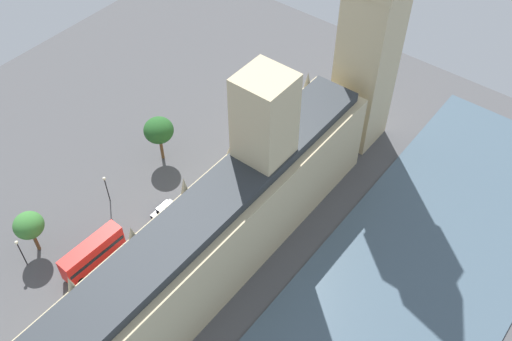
{
  "coord_description": "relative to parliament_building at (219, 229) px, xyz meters",
  "views": [
    {
      "loc": [
        -37.77,
        35.6,
        75.89
      ],
      "look_at": [
        1.0,
        -13.76,
        8.83
      ],
      "focal_mm": 41.16,
      "sensor_mm": 36.0,
      "label": 1
    }
  ],
  "objects": [
    {
      "name": "car_black_far_end",
      "position": [
        13.98,
        -1.78,
        -7.93
      ],
      "size": [
        1.92,
        4.56,
        1.74
      ],
      "rotation": [
        0.0,
        0.0,
        -0.02
      ],
      "color": "black",
      "rests_on": "ground"
    },
    {
      "name": "pedestrian_trailing",
      "position": [
        7.65,
        -20.18,
        -8.06
      ],
      "size": [
        0.64,
        0.7,
        1.68
      ],
      "rotation": [
        0.0,
        0.0,
        3.67
      ],
      "color": "#336B60",
      "rests_on": "ground"
    },
    {
      "name": "street_lamp_near_tower",
      "position": [
        23.69,
        18.55,
        -4.69
      ],
      "size": [
        0.56,
        0.56,
        5.85
      ],
      "color": "black",
      "rests_on": "ground"
    },
    {
      "name": "car_white_midblock",
      "position": [
        13.34,
        -22.18,
        -7.93
      ],
      "size": [
        2.06,
        4.06,
        1.74
      ],
      "rotation": [
        0.0,
        0.0,
        3.17
      ],
      "color": "silver",
      "rests_on": "ground"
    },
    {
      "name": "double_decker_bus_kerbside",
      "position": [
        15.51,
        11.84,
        -6.18
      ],
      "size": [
        2.93,
        10.58,
        4.75
      ],
      "rotation": [
        0.0,
        0.0,
        3.11
      ],
      "color": "red",
      "rests_on": "ground"
    },
    {
      "name": "ground_plane",
      "position": [
        1.99,
        1.43,
        -8.82
      ],
      "size": [
        135.59,
        135.59,
        0.0
      ],
      "primitive_type": "plane",
      "color": "#4C4C4F"
    },
    {
      "name": "street_lamp_corner",
      "position": [
        23.19,
        1.93,
        -4.7
      ],
      "size": [
        0.56,
        0.56,
        5.83
      ],
      "color": "black",
      "rests_on": "ground"
    },
    {
      "name": "parliament_building",
      "position": [
        0.0,
        0.0,
        0.0
      ],
      "size": [
        10.24,
        65.59,
        29.82
      ],
      "color": "#CCBA8E",
      "rests_on": "ground"
    },
    {
      "name": "plane_tree_leading",
      "position": [
        23.33,
        -10.97,
        -2.12
      ],
      "size": [
        5.23,
        5.23,
        8.97
      ],
      "color": "brown",
      "rests_on": "ground"
    },
    {
      "name": "plane_tree_under_trees",
      "position": [
        24.57,
        15.57,
        -2.92
      ],
      "size": [
        4.62,
        4.62,
        7.92
      ],
      "color": "brown",
      "rests_on": "ground"
    }
  ]
}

